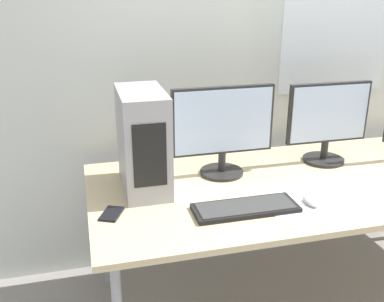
% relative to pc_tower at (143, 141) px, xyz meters
% --- Properties ---
extents(wall_back, '(8.00, 0.07, 2.70)m').
position_rel_pc_tower_xyz_m(wall_back, '(0.91, 0.48, 0.41)').
color(wall_back, silver).
rests_on(wall_back, ground_plane).
extents(desk, '(2.37, 0.94, 0.71)m').
position_rel_pc_tower_xyz_m(desk, '(0.91, -0.12, -0.27)').
color(desk, '#D1BA8E').
rests_on(desk, ground_plane).
extents(pc_tower, '(0.20, 0.39, 0.47)m').
position_rel_pc_tower_xyz_m(pc_tower, '(0.00, 0.00, 0.00)').
color(pc_tower, '#9E9EA3').
rests_on(pc_tower, desk).
extents(monitor_main, '(0.51, 0.22, 0.45)m').
position_rel_pc_tower_xyz_m(monitor_main, '(0.40, 0.06, 0.01)').
color(monitor_main, black).
rests_on(monitor_main, desk).
extents(monitor_right_near, '(0.45, 0.22, 0.43)m').
position_rel_pc_tower_xyz_m(monitor_right_near, '(0.99, 0.09, -0.00)').
color(monitor_right_near, black).
rests_on(monitor_right_near, desk).
extents(keyboard, '(0.45, 0.16, 0.02)m').
position_rel_pc_tower_xyz_m(keyboard, '(0.38, -0.33, -0.22)').
color(keyboard, black).
rests_on(keyboard, desk).
extents(mouse, '(0.05, 0.10, 0.03)m').
position_rel_pc_tower_xyz_m(mouse, '(0.68, -0.35, -0.22)').
color(mouse, '#B2B2B7').
rests_on(mouse, desk).
extents(cell_phone, '(0.12, 0.14, 0.01)m').
position_rel_pc_tower_xyz_m(cell_phone, '(-0.18, -0.23, -0.23)').
color(cell_phone, black).
rests_on(cell_phone, desk).
extents(paper_sheet_left, '(0.28, 0.34, 0.00)m').
position_rel_pc_tower_xyz_m(paper_sheet_left, '(0.58, -0.36, -0.23)').
color(paper_sheet_left, white).
rests_on(paper_sheet_left, desk).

